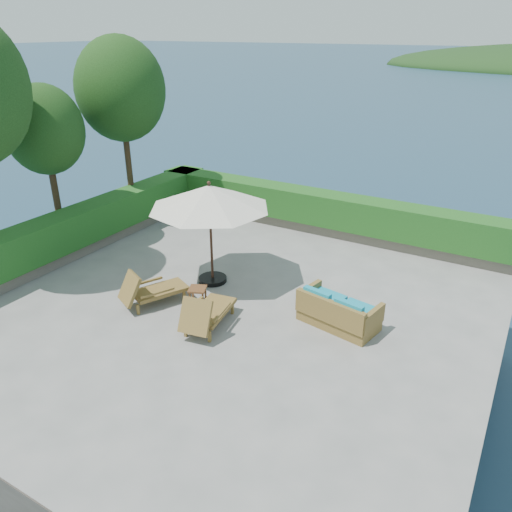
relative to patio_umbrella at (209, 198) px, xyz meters
The scene contains 14 objects.
ground 2.72m from the patio_umbrella, 39.18° to the right, with size 12.00×12.00×0.00m, color gray.
foundation 4.13m from the patio_umbrella, 39.18° to the right, with size 12.00×12.00×3.00m, color #574F45.
ocean 5.52m from the patio_umbrella, 39.18° to the right, with size 600.00×600.00×0.00m, color #173047.
planter_wall_far 5.29m from the patio_umbrella, 76.93° to the left, with size 12.00×0.60×0.36m, color gray.
planter_wall_left 5.07m from the patio_umbrella, 168.82° to the right, with size 0.60×12.00×0.36m, color gray.
hedge_far 5.06m from the patio_umbrella, 76.93° to the left, with size 12.40×0.90×1.00m, color #144012.
hedge_left 4.83m from the patio_umbrella, 168.82° to the right, with size 0.90×12.40×1.00m, color #144012.
tree_mid 5.46m from the patio_umbrella, behind, with size 2.20×2.20×4.83m.
tree_far 5.81m from the patio_umbrella, 154.80° to the left, with size 2.80×2.80×6.03m.
patio_umbrella is the anchor object (origin of this frame).
lounge_left 2.69m from the patio_umbrella, 109.14° to the right, with size 1.29×1.75×0.93m.
lounge_right 2.99m from the patio_umbrella, 58.42° to the right, with size 0.95×1.76×0.96m.
side_table 2.33m from the patio_umbrella, 72.19° to the right, with size 0.54×0.54×0.43m.
wicker_loveseat 4.21m from the patio_umbrella, ahead, with size 1.92×1.22×0.87m.
Camera 1 is at (5.87, -8.75, 6.18)m, focal length 35.00 mm.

